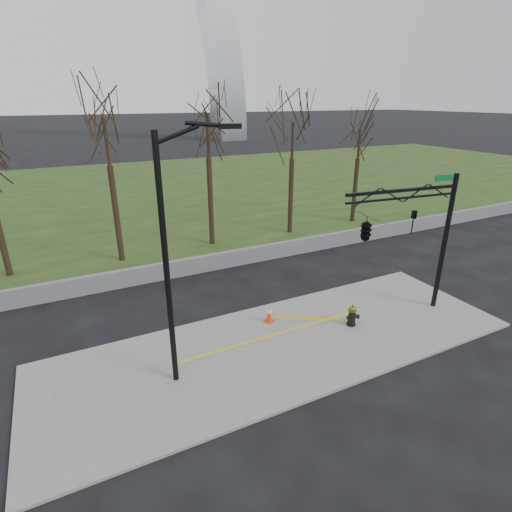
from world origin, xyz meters
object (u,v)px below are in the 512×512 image
street_light (173,248)px  traffic_cone (269,314)px  fire_hydrant (352,316)px  traffic_signal_mast (383,226)px

street_light → traffic_cone: bearing=37.2°
traffic_cone → street_light: 6.33m
fire_hydrant → traffic_signal_mast: 3.80m
traffic_cone → traffic_signal_mast: (4.00, -1.71, 3.72)m
traffic_cone → street_light: street_light is taller
street_light → traffic_signal_mast: street_light is taller
fire_hydrant → traffic_cone: fire_hydrant is taller
fire_hydrant → street_light: street_light is taller
fire_hydrant → street_light: (-7.16, -0.12, 4.17)m
traffic_cone → fire_hydrant: bearing=-31.5°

